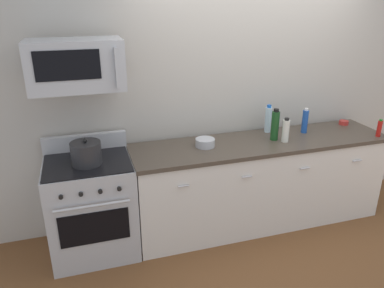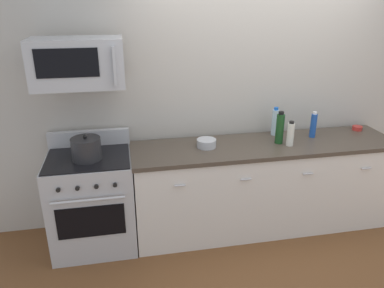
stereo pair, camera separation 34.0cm
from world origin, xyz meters
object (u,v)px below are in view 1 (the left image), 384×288
object	(u,v)px
bottle_wine_green	(275,125)
bottle_water_clear	(268,119)
bowl_steel_prep	(205,142)
bottle_soda_blue	(305,121)
bottle_hot_sauce_red	(379,128)
bottle_vinegar_white	(286,131)
bowl_red_small	(344,122)
range_oven	(92,206)
microwave	(76,65)
stockpot	(86,153)

from	to	relation	value
bottle_wine_green	bottle_water_clear	bearing A→B (deg)	78.40
bottle_wine_green	bowl_steel_prep	size ratio (longest dim) A/B	1.73
bottle_soda_blue	bottle_hot_sauce_red	size ratio (longest dim) A/B	1.46
bottle_vinegar_white	bottle_soda_blue	bearing A→B (deg)	27.94
bowl_steel_prep	bowl_red_small	size ratio (longest dim) A/B	1.79
range_oven	bottle_wine_green	distance (m)	1.91
bottle_soda_blue	bottle_wine_green	xyz separation A→B (m)	(-0.40, -0.09, 0.03)
bowl_steel_prep	bowl_red_small	distance (m)	1.71
microwave	bottle_water_clear	world-z (taller)	microwave
bottle_wine_green	bowl_steel_prep	xyz separation A→B (m)	(-0.72, 0.03, -0.11)
bottle_vinegar_white	bottle_wine_green	size ratio (longest dim) A/B	0.77
bottle_wine_green	bowl_red_small	world-z (taller)	bottle_wine_green
bottle_water_clear	bottle_wine_green	bearing A→B (deg)	-101.60
bottle_water_clear	range_oven	bearing A→B (deg)	-173.15
bottle_vinegar_white	bowl_steel_prep	size ratio (longest dim) A/B	1.33
bottle_vinegar_white	bottle_hot_sauce_red	distance (m)	1.00
range_oven	bottle_wine_green	bearing A→B (deg)	-0.15
bottle_soda_blue	bottle_vinegar_white	bearing A→B (deg)	-152.06
bottle_vinegar_white	bottle_water_clear	bearing A→B (deg)	95.38
bottle_hot_sauce_red	stockpot	world-z (taller)	stockpot
bottle_soda_blue	bottle_wine_green	bearing A→B (deg)	-166.91
range_oven	bowl_steel_prep	size ratio (longest dim) A/B	5.78
bowl_steel_prep	bowl_red_small	bearing A→B (deg)	5.39
stockpot	bottle_wine_green	bearing A→B (deg)	1.53
range_oven	bottle_vinegar_white	bearing A→B (deg)	-2.56
bottle_soda_blue	bowl_red_small	xyz separation A→B (m)	(0.58, 0.10, -0.10)
range_oven	bottle_hot_sauce_red	bearing A→B (deg)	-4.68
range_oven	bottle_water_clear	size ratio (longest dim) A/B	3.64
bottle_hot_sauce_red	bowl_steel_prep	size ratio (longest dim) A/B	0.99
bottle_vinegar_white	bowl_steel_prep	distance (m)	0.81
bottle_water_clear	bottle_vinegar_white	size ratio (longest dim) A/B	1.20
bottle_soda_blue	bottle_water_clear	distance (m)	0.38
microwave	bottle_soda_blue	bearing A→B (deg)	1.14
bottle_vinegar_white	bottle_wine_green	xyz separation A→B (m)	(-0.08, 0.08, 0.04)
bottle_wine_green	bowl_red_small	bearing A→B (deg)	11.22
bottle_water_clear	bowl_steel_prep	distance (m)	0.80
bottle_water_clear	bowl_red_small	size ratio (longest dim) A/B	2.85
bowl_red_small	bottle_water_clear	bearing A→B (deg)	177.95
bottle_wine_green	bowl_steel_prep	distance (m)	0.73
bottle_soda_blue	bottle_hot_sauce_red	xyz separation A→B (m)	(0.66, -0.33, -0.04)
bottle_water_clear	bowl_red_small	world-z (taller)	bottle_water_clear
stockpot	bottle_water_clear	bearing A→B (deg)	8.45
range_oven	stockpot	size ratio (longest dim) A/B	4.17
microwave	bottle_hot_sauce_red	xyz separation A→B (m)	(2.88, -0.28, -0.74)
microwave	bottle_vinegar_white	world-z (taller)	microwave
bottle_wine_green	bowl_steel_prep	bearing A→B (deg)	177.27
range_oven	stockpot	world-z (taller)	stockpot
bowl_steel_prep	stockpot	world-z (taller)	stockpot
bottle_soda_blue	bowl_steel_prep	world-z (taller)	bottle_soda_blue
bottle_wine_green	bowl_steel_prep	world-z (taller)	bottle_wine_green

